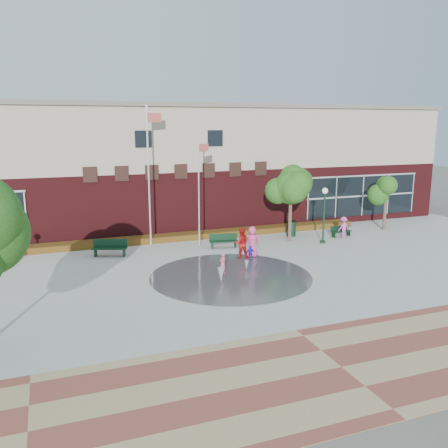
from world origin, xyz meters
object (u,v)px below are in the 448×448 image
object	(u,v)px
flagpole_left	(149,169)
child_splash	(223,264)
trash_can	(291,228)
flagpole_right	(199,187)
bench_left	(110,251)

from	to	relation	value
flagpole_left	child_splash	world-z (taller)	flagpole_left
trash_can	flagpole_right	bearing A→B (deg)	-176.90
child_splash	bench_left	bearing A→B (deg)	-76.76
flagpole_left	bench_left	xyz separation A→B (m)	(-2.92, -1.92, -4.65)
flagpole_right	flagpole_left	bearing A→B (deg)	132.98
flagpole_right	bench_left	world-z (taller)	flagpole_right
flagpole_left	bench_left	world-z (taller)	flagpole_left
flagpole_right	child_splash	xyz separation A→B (m)	(-0.69, -6.16, -3.27)
flagpole_left	flagpole_right	distance (m)	3.40
child_splash	trash_can	bearing A→B (deg)	-167.67
flagpole_left	child_splash	size ratio (longest dim) A/B	7.31
bench_left	child_splash	distance (m)	7.65
flagpole_right	child_splash	distance (m)	7.01
flagpole_left	flagpole_right	size ratio (longest dim) A/B	1.29
flagpole_right	bench_left	xyz separation A→B (m)	(-5.78, -0.45, -3.55)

